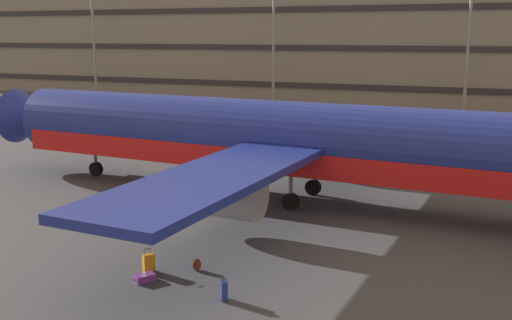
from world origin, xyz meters
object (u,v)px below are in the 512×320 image
(airliner, at_px, (287,140))
(suitcase_scuffed, at_px, (149,263))
(suitcase_small, at_px, (145,278))
(backpack_red, at_px, (197,265))
(suitcase_laid_flat, at_px, (224,290))

(airliner, relative_size, suitcase_scuffed, 43.62)
(suitcase_small, bearing_deg, backpack_red, 50.65)
(airliner, relative_size, suitcase_small, 46.70)
(suitcase_small, bearing_deg, suitcase_laid_flat, -6.23)
(suitcase_laid_flat, bearing_deg, suitcase_scuffed, 162.33)
(suitcase_scuffed, relative_size, suitcase_small, 1.07)
(suitcase_laid_flat, bearing_deg, backpack_red, 136.36)
(airliner, height_order, suitcase_scuffed, airliner)
(airliner, xyz_separation_m, backpack_red, (0.16, -11.03, -3.14))
(airliner, xyz_separation_m, suitcase_scuffed, (-1.51, -11.84, -2.98))
(suitcase_scuffed, bearing_deg, suitcase_laid_flat, -17.67)
(airliner, xyz_separation_m, suitcase_laid_flat, (2.27, -13.05, -2.99))
(suitcase_scuffed, relative_size, backpack_red, 1.77)
(suitcase_laid_flat, height_order, backpack_red, suitcase_laid_flat)
(suitcase_scuffed, bearing_deg, airliner, 82.74)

